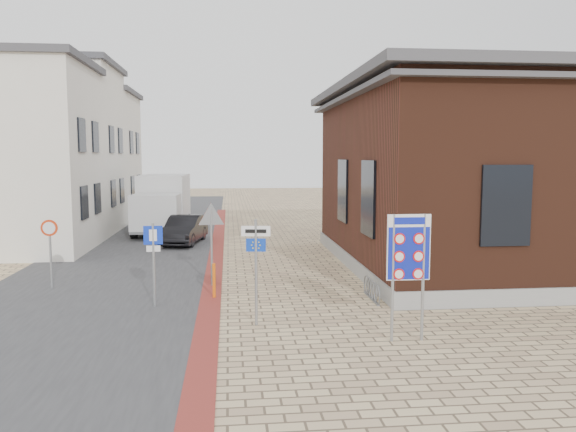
{
  "coord_description": "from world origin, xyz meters",
  "views": [
    {
      "loc": [
        -1.44,
        -13.39,
        4.12
      ],
      "look_at": [
        0.46,
        4.57,
        2.2
      ],
      "focal_mm": 35.0,
      "sensor_mm": 36.0,
      "label": 1
    }
  ],
  "objects": [
    {
      "name": "road_strip",
      "position": [
        -5.5,
        15.0,
        0.01
      ],
      "size": [
        7.0,
        60.0,
        0.02
      ],
      "primitive_type": "cube",
      "color": "#38383A",
      "rests_on": "ground"
    },
    {
      "name": "box_truck",
      "position": [
        -4.99,
        17.16,
        1.61
      ],
      "size": [
        2.73,
        6.04,
        3.12
      ],
      "rotation": [
        0.0,
        0.0,
        -0.04
      ],
      "color": "slate",
      "rests_on": "ground"
    },
    {
      "name": "yield_sign",
      "position": [
        -2.0,
        4.35,
        2.01
      ],
      "size": [
        0.93,
        0.13,
        2.62
      ],
      "rotation": [
        0.0,
        0.0,
        0.07
      ],
      "color": "gray",
      "rests_on": "ground"
    },
    {
      "name": "sedan",
      "position": [
        -3.55,
        13.33,
        0.67
      ],
      "size": [
        2.09,
        4.24,
        1.34
      ],
      "primitive_type": "imported",
      "rotation": [
        0.0,
        0.0,
        -0.17
      ],
      "color": "black",
      "rests_on": "ground"
    },
    {
      "name": "townhouse_far",
      "position": [
        -10.99,
        24.0,
        4.17
      ],
      "size": [
        7.4,
        6.4,
        8.3
      ],
      "color": "silver",
      "rests_on": "ground"
    },
    {
      "name": "speed_sign",
      "position": [
        -6.98,
        4.5,
        1.44
      ],
      "size": [
        0.51,
        0.07,
        2.18
      ],
      "rotation": [
        0.0,
        0.0,
        0.0
      ],
      "color": "gray",
      "rests_on": "ground"
    },
    {
      "name": "bollard",
      "position": [
        -1.9,
        2.8,
        0.52
      ],
      "size": [
        0.12,
        0.12,
        1.03
      ],
      "primitive_type": "cylinder",
      "rotation": [
        0.0,
        0.0,
        0.4
      ],
      "color": "#E9600C",
      "rests_on": "ground"
    },
    {
      "name": "parking_sign",
      "position": [
        -3.5,
        2.0,
        1.56
      ],
      "size": [
        0.51,
        0.07,
        2.32
      ],
      "rotation": [
        0.0,
        0.0,
        0.05
      ],
      "color": "gray",
      "rests_on": "ground"
    },
    {
      "name": "ground",
      "position": [
        0.0,
        0.0,
        0.0
      ],
      "size": [
        120.0,
        120.0,
        0.0
      ],
      "primitive_type": "plane",
      "color": "tan",
      "rests_on": "ground"
    },
    {
      "name": "bike_rack",
      "position": [
        2.65,
        2.2,
        0.26
      ],
      "size": [
        0.08,
        1.8,
        0.6
      ],
      "color": "slate",
      "rests_on": "ground"
    },
    {
      "name": "townhouse_mid",
      "position": [
        -10.99,
        18.0,
        4.57
      ],
      "size": [
        7.4,
        6.4,
        9.1
      ],
      "color": "silver",
      "rests_on": "ground"
    },
    {
      "name": "brick_building",
      "position": [
        8.99,
        7.0,
        3.49
      ],
      "size": [
        13.0,
        13.0,
        6.8
      ],
      "color": "gray",
      "rests_on": "ground"
    },
    {
      "name": "townhouse_near",
      "position": [
        -10.99,
        12.0,
        4.17
      ],
      "size": [
        7.4,
        6.4,
        8.3
      ],
      "color": "silver",
      "rests_on": "ground"
    },
    {
      "name": "border_sign",
      "position": [
        2.5,
        -1.5,
        2.06
      ],
      "size": [
        0.98,
        0.08,
        2.86
      ],
      "rotation": [
        0.0,
        0.0,
        -0.01
      ],
      "color": "gray",
      "rests_on": "ground"
    },
    {
      "name": "curb_strip",
      "position": [
        -2.0,
        10.0,
        0.01
      ],
      "size": [
        0.6,
        40.0,
        0.02
      ],
      "primitive_type": "cube",
      "color": "maroon",
      "rests_on": "ground"
    },
    {
      "name": "essen_sign",
      "position": [
        -0.8,
        0.04,
        1.74
      ],
      "size": [
        0.7,
        0.13,
        2.61
      ],
      "rotation": [
        0.0,
        0.0,
        -0.13
      ],
      "color": "gray",
      "rests_on": "ground"
    }
  ]
}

